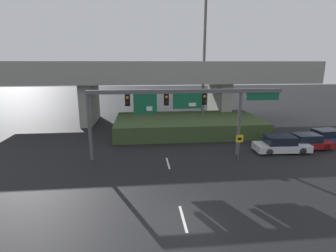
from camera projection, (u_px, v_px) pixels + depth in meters
ground_plane at (183, 219)px, 13.47m from camera, size 160.00×160.00×0.00m
lane_markings at (164, 148)px, 24.58m from camera, size 0.14×25.36×0.01m
signal_gantry at (180, 103)px, 21.17m from camera, size 15.90×0.44×5.73m
speed_limit_sign at (239, 143)px, 21.24m from camera, size 0.60×0.11×2.18m
highway_light_pole_near at (204, 62)px, 31.07m from camera, size 0.70×0.36×15.12m
highway_light_pole_far at (204, 56)px, 31.26m from camera, size 0.70×0.36×16.31m
overpass_bridge at (156, 79)px, 35.08m from camera, size 41.70×9.00×7.98m
grass_embankment at (188, 125)px, 30.24m from camera, size 16.35×8.67×1.66m
parked_sedan_near_right at (281, 145)px, 23.36m from camera, size 4.85×2.09×1.50m
parked_sedan_mid_right at (307, 142)px, 24.30m from camera, size 4.30×1.91×1.40m
parked_sedan_far_right at (327, 137)px, 25.92m from camera, size 4.58×2.19×1.41m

